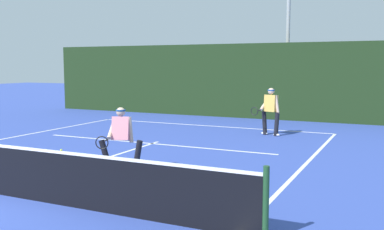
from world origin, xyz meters
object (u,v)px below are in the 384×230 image
object	(u,v)px
player_far	(271,109)
tennis_ball	(61,150)
player_near	(121,137)
light_pole	(288,18)

from	to	relation	value
player_far	tennis_ball	world-z (taller)	player_far
player_far	tennis_ball	distance (m)	7.20
player_near	tennis_ball	bearing A→B (deg)	-43.68
player_far	light_pole	size ratio (longest dim) A/B	0.22
player_near	player_far	size ratio (longest dim) A/B	0.91
player_far	tennis_ball	xyz separation A→B (m)	(-4.65, -5.42, -0.89)
player_far	light_pole	bearing A→B (deg)	-65.42
player_near	light_pole	bearing A→B (deg)	-112.73
tennis_ball	light_pole	size ratio (longest dim) A/B	0.01
player_far	tennis_ball	size ratio (longest dim) A/B	25.38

